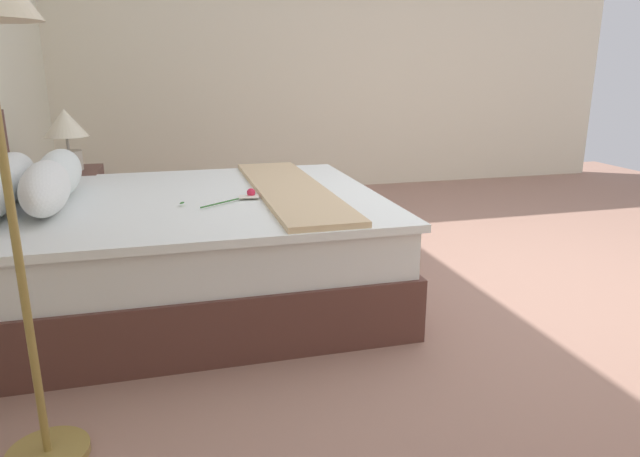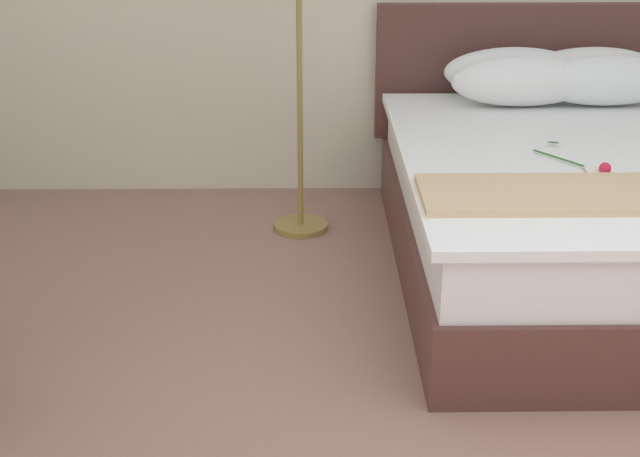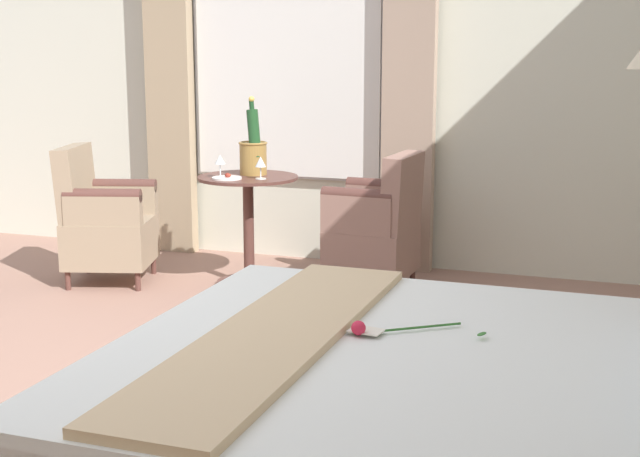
{
  "view_description": "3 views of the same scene",
  "coord_description": "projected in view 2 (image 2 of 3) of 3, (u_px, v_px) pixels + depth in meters",
  "views": [
    {
      "loc": [
        -2.94,
        2.02,
        1.33
      ],
      "look_at": [
        -0.78,
        1.44,
        0.69
      ],
      "focal_mm": 32.0,
      "sensor_mm": 36.0,
      "label": 1
    },
    {
      "loc": [
        -0.99,
        -1.77,
        1.81
      ],
      "look_at": [
        -0.96,
        0.89,
        0.68
      ],
      "focal_mm": 50.0,
      "sensor_mm": 36.0,
      "label": 2
    },
    {
      "loc": [
        2.84,
        2.38,
        1.54
      ],
      "look_at": [
        -1.12,
        0.98,
        0.68
      ],
      "focal_mm": 50.0,
      "sensor_mm": 36.0,
      "label": 3
    }
  ],
  "objects": [
    {
      "name": "bed",
      "position": [
        590.0,
        197.0,
        4.08
      ],
      "size": [
        1.84,
        2.26,
        1.06
      ],
      "color": "brown",
      "rests_on": "ground"
    }
  ]
}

